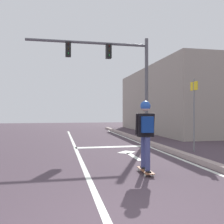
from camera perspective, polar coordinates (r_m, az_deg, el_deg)
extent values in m
cube|color=silver|center=(8.62, -7.59, -9.31)|extent=(0.12, 20.00, 0.01)
cube|color=silver|center=(9.29, 10.88, -8.62)|extent=(0.12, 20.00, 0.01)
cube|color=silver|center=(10.28, 0.46, -7.78)|extent=(3.07, 0.40, 0.01)
cube|color=silver|center=(8.16, 4.89, -9.84)|extent=(0.16, 1.40, 0.01)
cube|color=silver|center=(8.97, 3.33, -8.94)|extent=(0.71, 0.71, 0.01)
cube|color=#A7918C|center=(9.38, 12.30, -8.13)|extent=(0.24, 24.00, 0.14)
cube|color=brown|center=(5.99, 7.47, -12.76)|extent=(0.23, 0.80, 0.02)
cube|color=#B2B2B7|center=(6.25, 6.75, -12.35)|extent=(0.16, 0.06, 0.01)
cylinder|color=silver|center=(6.23, 5.90, -12.72)|extent=(0.03, 0.06, 0.06)
cylinder|color=silver|center=(6.28, 7.59, -12.62)|extent=(0.03, 0.06, 0.06)
cube|color=#B2B2B7|center=(5.74, 8.26, -13.47)|extent=(0.16, 0.06, 0.01)
cylinder|color=silver|center=(5.72, 7.33, -13.88)|extent=(0.03, 0.06, 0.06)
cylinder|color=silver|center=(5.78, 9.18, -13.75)|extent=(0.03, 0.06, 0.06)
cylinder|color=#3E4378|center=(6.08, 6.99, -8.86)|extent=(0.11, 0.11, 0.75)
cube|color=black|center=(6.15, 6.99, -12.20)|extent=(0.10, 0.24, 0.03)
cylinder|color=#3E4378|center=(5.75, 7.98, -9.39)|extent=(0.11, 0.11, 0.75)
cube|color=black|center=(5.82, 7.98, -12.91)|extent=(0.10, 0.24, 0.03)
cube|color=black|center=(5.85, 7.47, -2.91)|extent=(0.36, 0.20, 0.53)
cylinder|color=black|center=(5.83, 5.64, -2.68)|extent=(0.07, 0.12, 0.49)
cylinder|color=black|center=(5.93, 9.11, -2.63)|extent=(0.07, 0.13, 0.49)
sphere|color=beige|center=(5.84, 7.47, 1.12)|extent=(0.21, 0.21, 0.21)
sphere|color=#2652B1|center=(5.84, 7.47, 1.37)|extent=(0.23, 0.23, 0.23)
cube|color=navy|center=(5.71, 7.87, -2.78)|extent=(0.27, 0.15, 0.36)
cylinder|color=#595960|center=(12.19, 7.72, 4.88)|extent=(0.16, 0.16, 4.85)
cylinder|color=#595960|center=(11.94, -5.23, 15.16)|extent=(5.47, 0.12, 0.12)
cube|color=black|center=(11.99, -0.77, 13.38)|extent=(0.24, 0.28, 0.64)
cylinder|color=#3A0605|center=(11.89, -0.63, 14.48)|extent=(0.02, 0.10, 0.10)
cylinder|color=#3C3106|center=(11.84, -0.63, 13.54)|extent=(0.02, 0.10, 0.10)
cylinder|color=green|center=(11.80, -0.63, 12.60)|extent=(0.02, 0.10, 0.10)
cube|color=black|center=(11.79, -9.77, 13.60)|extent=(0.24, 0.28, 0.64)
cylinder|color=#3A0605|center=(11.69, -9.74, 14.72)|extent=(0.02, 0.10, 0.10)
cylinder|color=#3C3106|center=(11.65, -9.74, 13.77)|extent=(0.02, 0.10, 0.10)
cylinder|color=green|center=(11.60, -9.74, 12.81)|extent=(0.02, 0.10, 0.10)
cylinder|color=slate|center=(9.40, 17.84, -0.71)|extent=(0.06, 0.06, 2.56)
cube|color=yellow|center=(9.44, 17.85, 5.54)|extent=(0.04, 0.44, 0.30)
cube|color=#A0958A|center=(19.62, 19.06, 2.39)|extent=(8.67, 11.70, 4.39)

